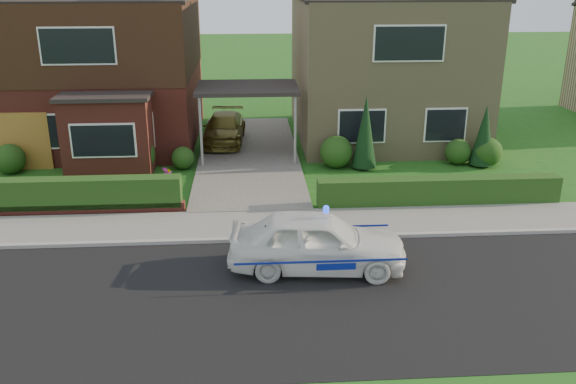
{
  "coord_description": "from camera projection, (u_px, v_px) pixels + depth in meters",
  "views": [
    {
      "loc": [
        -0.01,
        -11.87,
        6.86
      ],
      "look_at": [
        1.03,
        3.5,
        1.23
      ],
      "focal_mm": 38.0,
      "sensor_mm": 36.0,
      "label": 1
    }
  ],
  "objects": [
    {
      "name": "kerb",
      "position": [
        251.0,
        240.0,
        16.31
      ],
      "size": [
        60.0,
        0.16,
        0.12
      ],
      "primitive_type": "cube",
      "color": "#9E9993",
      "rests_on": "ground"
    },
    {
      "name": "conifer_a",
      "position": [
        365.0,
        134.0,
        21.92
      ],
      "size": [
        0.9,
        0.9,
        2.6
      ],
      "primitive_type": "cone",
      "color": "black",
      "rests_on": "ground"
    },
    {
      "name": "garage_door",
      "position": [
        19.0,
        141.0,
        21.92
      ],
      "size": [
        2.2,
        0.1,
        2.1
      ],
      "primitive_type": "cube",
      "color": "brown",
      "rests_on": "ground"
    },
    {
      "name": "sidewalk",
      "position": [
        251.0,
        225.0,
        17.3
      ],
      "size": [
        60.0,
        2.0,
        0.1
      ],
      "primitive_type": "cube",
      "color": "slate",
      "rests_on": "ground"
    },
    {
      "name": "road",
      "position": [
        252.0,
        299.0,
        13.47
      ],
      "size": [
        60.0,
        6.0,
        0.02
      ],
      "primitive_type": "cube",
      "color": "black",
      "rests_on": "ground"
    },
    {
      "name": "dwarf_wall",
      "position": [
        54.0,
        210.0,
        18.01
      ],
      "size": [
        7.7,
        0.25,
        0.36
      ],
      "primitive_type": "cube",
      "color": "maroon",
      "rests_on": "ground"
    },
    {
      "name": "hedge_right",
      "position": [
        437.0,
        205.0,
        18.86
      ],
      "size": [
        7.5,
        0.55,
        0.8
      ],
      "primitive_type": "cube",
      "color": "#143A12",
      "rests_on": "ground"
    },
    {
      "name": "ground",
      "position": [
        252.0,
        299.0,
        13.47
      ],
      "size": [
        120.0,
        120.0,
        0.0
      ],
      "primitive_type": "plane",
      "color": "#1B5416",
      "rests_on": "ground"
    },
    {
      "name": "conifer_b",
      "position": [
        484.0,
        137.0,
        22.26
      ],
      "size": [
        0.9,
        0.9,
        2.2
      ],
      "primitive_type": "cone",
      "color": "black",
      "rests_on": "ground"
    },
    {
      "name": "shrub_left_near",
      "position": [
        183.0,
        158.0,
        22.17
      ],
      "size": [
        0.84,
        0.84,
        0.84
      ],
      "primitive_type": "sphere",
      "color": "#143A12",
      "rests_on": "ground"
    },
    {
      "name": "house_left",
      "position": [
        104.0,
        49.0,
        24.83
      ],
      "size": [
        7.5,
        9.53,
        7.25
      ],
      "color": "maroon",
      "rests_on": "ground"
    },
    {
      "name": "driveway_car",
      "position": [
        224.0,
        129.0,
        25.18
      ],
      "size": [
        1.87,
        4.04,
        1.14
      ],
      "primitive_type": "imported",
      "rotation": [
        0.0,
        0.0,
        -0.07
      ],
      "color": "brown",
      "rests_on": "driveway"
    },
    {
      "name": "police_car",
      "position": [
        317.0,
        242.0,
        14.6
      ],
      "size": [
        3.9,
        4.38,
        1.61
      ],
      "rotation": [
        0.0,
        0.0,
        1.48
      ],
      "color": "white",
      "rests_on": "ground"
    },
    {
      "name": "house_right",
      "position": [
        384.0,
        51.0,
        25.7
      ],
      "size": [
        7.5,
        8.06,
        7.25
      ],
      "color": "tan",
      "rests_on": "ground"
    },
    {
      "name": "shrub_right_far",
      "position": [
        487.0,
        152.0,
        22.47
      ],
      "size": [
        1.08,
        1.08,
        1.08
      ],
      "primitive_type": "sphere",
      "color": "#143A12",
      "rests_on": "ground"
    },
    {
      "name": "shrub_left_mid",
      "position": [
        137.0,
        155.0,
        21.71
      ],
      "size": [
        1.32,
        1.32,
        1.32
      ],
      "primitive_type": "sphere",
      "color": "#143A12",
      "rests_on": "ground"
    },
    {
      "name": "carport_link",
      "position": [
        247.0,
        89.0,
        22.83
      ],
      "size": [
        3.8,
        3.0,
        2.77
      ],
      "color": "black",
      "rests_on": "ground"
    },
    {
      "name": "driveway",
      "position": [
        249.0,
        155.0,
        23.76
      ],
      "size": [
        3.8,
        12.0,
        0.12
      ],
      "primitive_type": "cube",
      "color": "#666059",
      "rests_on": "ground"
    },
    {
      "name": "potted_plant_b",
      "position": [
        52.0,
        194.0,
        18.57
      ],
      "size": [
        0.59,
        0.56,
        0.85
      ],
      "primitive_type": "imported",
      "rotation": [
        0.0,
        0.0,
        1.04
      ],
      "color": "gray",
      "rests_on": "ground"
    },
    {
      "name": "hedge_left",
      "position": [
        56.0,
        214.0,
        18.21
      ],
      "size": [
        7.5,
        0.55,
        0.9
      ],
      "primitive_type": "cube",
      "color": "#143A12",
      "rests_on": "ground"
    },
    {
      "name": "shrub_right_near",
      "position": [
        336.0,
        152.0,
        22.28
      ],
      "size": [
        1.2,
        1.2,
        1.2
      ],
      "primitive_type": "sphere",
      "color": "#143A12",
      "rests_on": "ground"
    },
    {
      "name": "potted_plant_c",
      "position": [
        168.0,
        180.0,
        19.84
      ],
      "size": [
        0.49,
        0.49,
        0.81
      ],
      "primitive_type": "imported",
      "rotation": [
        0.0,
        0.0,
        1.5
      ],
      "color": "gray",
      "rests_on": "ground"
    },
    {
      "name": "shrub_right_mid",
      "position": [
        458.0,
        152.0,
        22.71
      ],
      "size": [
        0.96,
        0.96,
        0.96
      ],
      "primitive_type": "sphere",
      "color": "#143A12",
      "rests_on": "ground"
    },
    {
      "name": "shrub_left_far",
      "position": [
        10.0,
        159.0,
        21.65
      ],
      "size": [
        1.08,
        1.08,
        1.08
      ],
      "primitive_type": "sphere",
      "color": "#143A12",
      "rests_on": "ground"
    }
  ]
}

